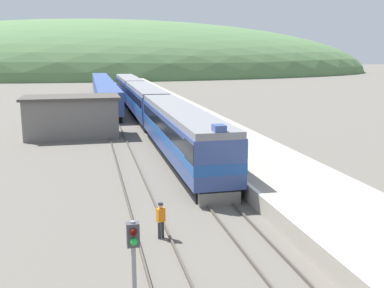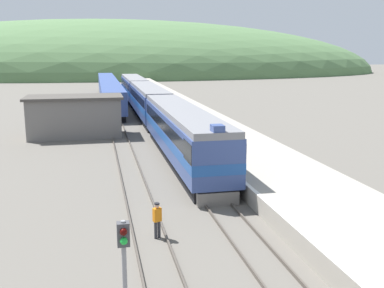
% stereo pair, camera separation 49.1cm
% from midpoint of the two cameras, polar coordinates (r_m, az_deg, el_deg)
% --- Properties ---
extents(track_main, '(1.52, 180.00, 0.16)m').
position_cam_midpoint_polar(track_main, '(73.93, -6.99, 5.29)').
color(track_main, '#4C443D').
rests_on(track_main, ground).
extents(track_siding, '(1.52, 180.00, 0.16)m').
position_cam_midpoint_polar(track_siding, '(73.69, -10.22, 5.17)').
color(track_siding, '#4C443D').
rests_on(track_siding, ground).
extents(platform, '(6.49, 140.00, 1.01)m').
position_cam_midpoint_polar(platform, '(54.95, 0.00, 3.61)').
color(platform, '#9E9689').
rests_on(platform, ground).
extents(distant_hills, '(204.75, 92.14, 38.70)m').
position_cam_midpoint_polar(distant_hills, '(169.48, -9.97, 8.76)').
color(distant_hills, '#517547').
rests_on(distant_hills, ground).
extents(station_shed, '(9.22, 5.01, 4.00)m').
position_cam_midpoint_polar(station_shed, '(45.39, -14.32, 3.46)').
color(station_shed, slate).
rests_on(station_shed, ground).
extents(express_train_lead_car, '(3.02, 21.52, 4.42)m').
position_cam_midpoint_polar(express_train_lead_car, '(33.90, -0.85, 1.46)').
color(express_train_lead_car, black).
rests_on(express_train_lead_car, ground).
extents(carriage_second, '(3.01, 20.03, 4.06)m').
position_cam_midpoint_polar(carriage_second, '(55.33, -5.29, 5.40)').
color(carriage_second, black).
rests_on(carriage_second, ground).
extents(carriage_third, '(3.01, 20.03, 4.06)m').
position_cam_midpoint_polar(carriage_third, '(76.04, -7.19, 7.07)').
color(carriage_third, black).
rests_on(carriage_third, ground).
extents(siding_train, '(2.90, 47.94, 3.62)m').
position_cam_midpoint_polar(siding_train, '(76.05, -10.34, 6.72)').
color(siding_train, black).
rests_on(siding_train, ground).
extents(signal_post_siding, '(0.36, 0.42, 3.52)m').
position_cam_midpoint_polar(signal_post_siding, '(13.43, -7.57, -13.59)').
color(signal_post_siding, gray).
rests_on(signal_post_siding, ground).
extents(track_worker, '(0.42, 0.34, 1.67)m').
position_cam_midpoint_polar(track_worker, '(20.33, -3.74, -9.40)').
color(track_worker, '#2D2D33').
rests_on(track_worker, ground).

